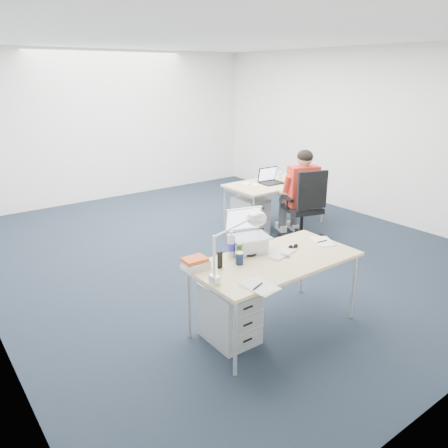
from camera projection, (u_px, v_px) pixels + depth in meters
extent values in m
plane|color=#19222D|center=(220.00, 248.00, 6.26)|extent=(7.00, 7.00, 0.00)
cube|color=white|center=(113.00, 126.00, 8.45)|extent=(6.00, 0.02, 2.80)
cube|color=white|center=(360.00, 133.00, 7.50)|extent=(0.02, 7.00, 2.80)
cube|color=white|center=(219.00, 36.00, 5.34)|extent=(6.00, 7.00, 0.01)
cube|color=tan|center=(276.00, 260.00, 4.08)|extent=(1.60, 0.80, 0.03)
cylinder|color=#B7BABC|center=(235.00, 339.00, 3.51)|extent=(0.04, 0.04, 0.70)
cylinder|color=#B7BABC|center=(353.00, 287.00, 4.36)|extent=(0.04, 0.04, 0.70)
cylinder|color=#B7BABC|center=(189.00, 304.00, 4.04)|extent=(0.04, 0.04, 0.70)
cylinder|color=#B7BABC|center=(302.00, 264.00, 4.89)|extent=(0.04, 0.04, 0.70)
cube|color=tan|center=(276.00, 183.00, 6.94)|extent=(1.60, 0.80, 0.03)
cylinder|color=#B7BABC|center=(254.00, 219.00, 6.37)|extent=(0.04, 0.04, 0.70)
cylinder|color=#B7BABC|center=(323.00, 202.00, 7.22)|extent=(0.04, 0.04, 0.70)
cylinder|color=#B7BABC|center=(225.00, 208.00, 6.90)|extent=(0.04, 0.04, 0.70)
cylinder|color=#B7BABC|center=(292.00, 193.00, 7.75)|extent=(0.04, 0.04, 0.70)
cylinder|color=black|center=(302.00, 223.00, 6.46)|extent=(0.05, 0.05, 0.43)
cube|color=black|center=(302.00, 209.00, 6.39)|extent=(0.59, 0.59, 0.07)
cube|color=black|center=(312.00, 190.00, 6.07)|extent=(0.44, 0.19, 0.53)
cube|color=red|center=(303.00, 186.00, 6.28)|extent=(0.48, 0.36, 0.58)
sphere|color=tan|center=(305.00, 158.00, 6.15)|extent=(0.22, 0.22, 0.22)
cube|color=#AAADB0|center=(230.00, 313.00, 4.04)|extent=(0.40, 0.50, 0.55)
cube|color=#AAADB0|center=(250.00, 215.00, 6.80)|extent=(0.40, 0.50, 0.55)
cube|color=white|center=(282.00, 254.00, 4.18)|extent=(0.34, 0.20, 0.02)
ellipsoid|color=white|center=(285.00, 254.00, 4.14)|extent=(0.10, 0.13, 0.04)
cylinder|color=#162646|center=(239.00, 258.00, 3.95)|extent=(0.08, 0.08, 0.12)
cylinder|color=silver|center=(231.00, 244.00, 4.10)|extent=(0.10, 0.10, 0.25)
cube|color=silver|center=(196.00, 263.00, 3.86)|extent=(0.27, 0.23, 0.10)
cube|color=black|center=(220.00, 260.00, 3.86)|extent=(0.05, 0.03, 0.16)
cube|color=#F6D98E|center=(260.00, 287.00, 3.54)|extent=(0.22, 0.31, 0.01)
cube|color=#F6D98E|center=(323.00, 242.00, 4.48)|extent=(0.27, 0.32, 0.01)
cylinder|color=white|center=(280.00, 175.00, 7.14)|extent=(0.09, 0.09, 0.11)
cube|color=white|center=(251.00, 185.00, 6.77)|extent=(0.24, 0.30, 0.01)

